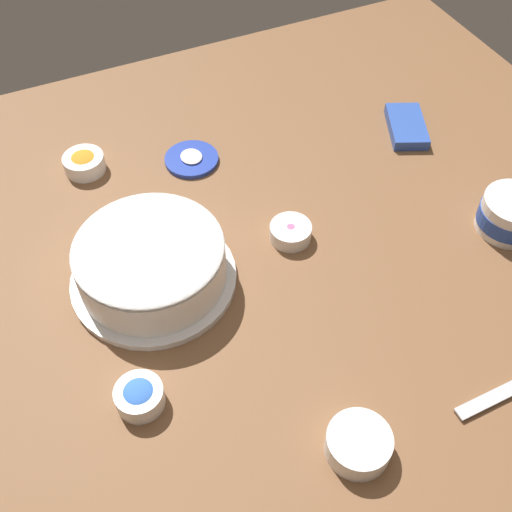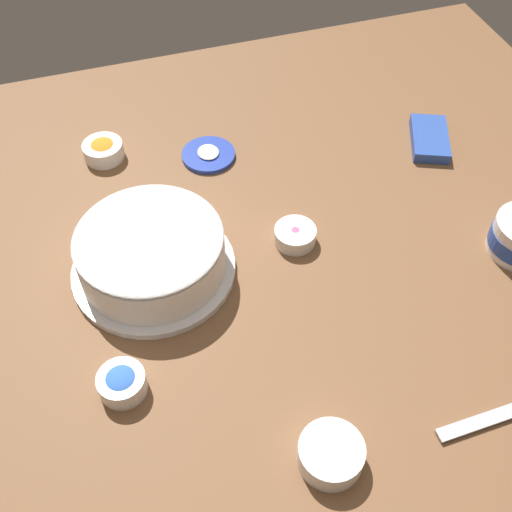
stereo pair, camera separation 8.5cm
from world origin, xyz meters
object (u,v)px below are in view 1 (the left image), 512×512
candy_box_lower (407,126)px  sprinkle_bowl_orange (84,162)px  sprinkle_bowl_blue (139,396)px  frosting_tub_lid (192,159)px  frosting_tub (511,214)px  frosted_cake (151,263)px  sprinkle_bowl_rainbow (358,444)px  sprinkle_bowl_pink (291,232)px

candy_box_lower → sprinkle_bowl_orange: bearing=99.3°
sprinkle_bowl_blue → frosting_tub_lid: bearing=-28.8°
frosting_tub → sprinkle_bowl_orange: frosting_tub is taller
frosted_cake → sprinkle_bowl_blue: bearing=156.5°
frosting_tub → frosting_tub_lid: size_ratio=1.06×
sprinkle_bowl_rainbow → candy_box_lower: 0.78m
frosting_tub_lid → sprinkle_bowl_blue: (-0.50, 0.28, 0.02)m
frosting_tub_lid → sprinkle_bowl_pink: (-0.29, -0.10, 0.01)m
sprinkle_bowl_pink → sprinkle_bowl_rainbow: 0.43m
sprinkle_bowl_rainbow → candy_box_lower: bearing=-38.7°
frosted_cake → candy_box_lower: bearing=-75.3°
frosted_cake → frosting_tub_lid: bearing=-32.6°
frosted_cake → candy_box_lower: 0.68m
frosted_cake → frosting_tub_lid: size_ratio=2.59×
frosting_tub_lid → sprinkle_bowl_pink: 0.30m
sprinkle_bowl_blue → sprinkle_bowl_pink: bearing=-60.0°
frosted_cake → sprinkle_bowl_pink: size_ratio=3.73×
sprinkle_bowl_orange → candy_box_lower: (-0.17, -0.70, -0.01)m
sprinkle_bowl_pink → candy_box_lower: (0.18, -0.38, -0.01)m
frosting_tub → sprinkle_bowl_orange: bearing=54.5°
sprinkle_bowl_rainbow → sprinkle_bowl_blue: bearing=52.3°
frosting_tub → frosting_tub_lid: bearing=48.4°
sprinkle_bowl_orange → frosted_cake: bearing=-173.8°
sprinkle_bowl_orange → frosting_tub: bearing=-125.5°
frosting_tub → sprinkle_bowl_blue: (-0.06, 0.77, -0.02)m
sprinkle_bowl_pink → sprinkle_bowl_rainbow: bearing=166.8°
frosted_cake → sprinkle_bowl_orange: size_ratio=3.48×
frosting_tub → candy_box_lower: bearing=2.4°
sprinkle_bowl_pink → candy_box_lower: bearing=-64.7°
frosted_cake → frosting_tub: (-0.16, -0.67, -0.01)m
frosting_tub → candy_box_lower: frosting_tub is taller
frosting_tub_lid → sprinkle_bowl_pink: sprinkle_bowl_pink is taller
sprinkle_bowl_blue → sprinkle_bowl_orange: bearing=-5.9°
sprinkle_bowl_blue → sprinkle_bowl_rainbow: (-0.21, -0.27, -0.00)m
sprinkle_bowl_blue → candy_box_lower: sprinkle_bowl_blue is taller
frosting_tub → sprinkle_bowl_rainbow: size_ratio=1.25×
sprinkle_bowl_blue → sprinkle_bowl_orange: sprinkle_bowl_blue is taller
sprinkle_bowl_blue → candy_box_lower: (0.40, -0.76, -0.01)m
sprinkle_bowl_blue → sprinkle_bowl_orange: size_ratio=0.90×
frosted_cake → frosting_tub_lid: 0.33m
sprinkle_bowl_pink → sprinkle_bowl_rainbow: (-0.42, 0.10, 0.00)m
sprinkle_bowl_blue → sprinkle_bowl_orange: (0.57, -0.06, -0.00)m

